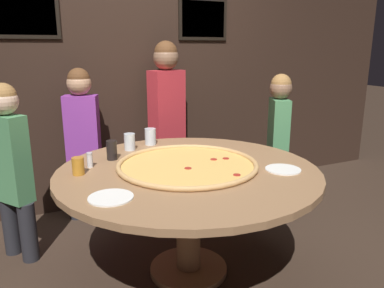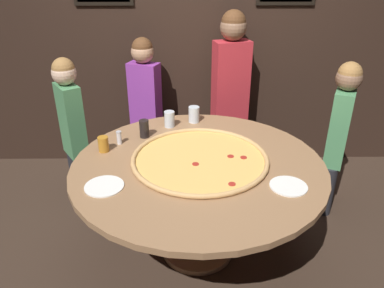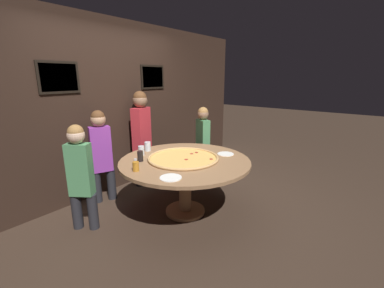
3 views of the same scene
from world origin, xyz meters
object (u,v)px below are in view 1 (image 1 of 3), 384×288
drink_cup_centre_back (130,142)px  diner_far_left (11,163)px  drink_cup_by_shaker (150,137)px  white_plate_near_front (111,197)px  giant_pizza (187,164)px  white_plate_far_back (283,169)px  diner_far_right (167,114)px  diner_centre_back (83,136)px  drink_cup_front_edge (112,150)px  condiment_shaker (90,160)px  dining_table (188,186)px  diner_side_left (278,137)px  drink_cup_beside_pizza (78,166)px

drink_cup_centre_back → diner_far_left: bearing=171.7°
drink_cup_by_shaker → white_plate_near_front: (-0.54, -0.94, -0.06)m
giant_pizza → white_plate_far_back: (0.51, -0.32, -0.01)m
diner_far_right → diner_centre_back: bearing=-12.1°
drink_cup_by_shaker → diner_far_right: (0.35, 0.52, 0.07)m
white_plate_near_front → diner_centre_back: 1.42m
drink_cup_front_edge → white_plate_near_front: size_ratio=0.57×
condiment_shaker → diner_far_right: 1.27m
white_plate_far_back → diner_centre_back: (-0.98, 1.43, 0.01)m
drink_cup_front_edge → diner_far_right: (0.72, 0.80, 0.07)m
drink_cup_front_edge → dining_table: bearing=-45.4°
dining_table → drink_cup_by_shaker: (-0.02, 0.67, 0.19)m
giant_pizza → diner_side_left: (1.11, 0.49, -0.04)m
drink_cup_beside_pizza → condiment_shaker: drink_cup_beside_pizza is taller
drink_cup_centre_back → white_plate_near_front: 0.92m
white_plate_near_front → dining_table: bearing=26.0°
drink_cup_by_shaker → white_plate_far_back: (0.54, -0.96, -0.06)m
diner_centre_back → diner_far_right: bearing=-154.9°
drink_cup_by_shaker → diner_centre_back: 0.65m
giant_pizza → drink_cup_beside_pizza: bearing=168.2°
drink_cup_beside_pizza → diner_side_left: size_ratio=0.08×
diner_side_left → dining_table: bearing=-39.3°
diner_far_left → diner_far_right: size_ratio=0.82×
condiment_shaker → diner_side_left: (1.67, 0.24, -0.07)m
diner_far_left → white_plate_near_front: bearing=170.7°
drink_cup_beside_pizza → drink_cup_by_shaker: bearing=38.4°
drink_cup_beside_pizza → diner_far_right: bearing=46.3°
drink_cup_centre_back → drink_cup_beside_pizza: 0.60m
white_plate_near_front → condiment_shaker: condiment_shaker is taller
drink_cup_centre_back → diner_centre_back: (-0.25, 0.56, -0.05)m
giant_pizza → condiment_shaker: 0.62m
diner_far_left → diner_far_right: (1.35, 0.49, 0.16)m
drink_cup_front_edge → drink_cup_by_shaker: drink_cup_front_edge is taller
diner_centre_back → drink_cup_centre_back: bearing=135.6°
giant_pizza → drink_cup_front_edge: size_ratio=6.84×
drink_cup_front_edge → diner_side_left: size_ratio=0.10×
drink_cup_by_shaker → white_plate_near_front: size_ratio=0.55×
drink_cup_centre_back → diner_far_right: size_ratio=0.08×
drink_cup_front_edge → diner_far_right: diner_far_right is taller
diner_far_left → diner_side_left: 2.14m
drink_cup_front_edge → diner_centre_back: (-0.07, 0.75, -0.06)m
white_plate_far_back → condiment_shaker: 1.22m
drink_cup_beside_pizza → white_plate_near_front: 0.46m
diner_far_right → white_plate_near_front: bearing=43.5°
white_plate_far_back → diner_far_right: diner_far_right is taller
diner_side_left → drink_cup_beside_pizza: bearing=-53.2°
drink_cup_front_edge → white_plate_far_back: drink_cup_front_edge is taller
drink_cup_beside_pizza → diner_far_left: bearing=125.1°
white_plate_near_front → diner_centre_back: (0.10, 1.42, 0.01)m
condiment_shaker → diner_far_left: size_ratio=0.08×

